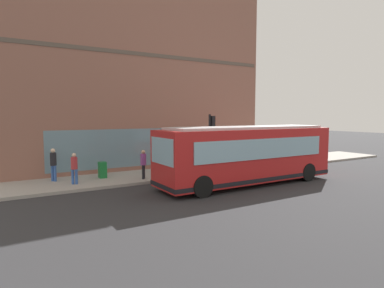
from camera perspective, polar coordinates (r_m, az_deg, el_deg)
name	(u,v)px	position (r m, az deg, el deg)	size (l,w,h in m)	color
ground	(202,190)	(16.01, 1.82, -8.09)	(120.00, 120.00, 0.00)	#2D2D30
sidewalk_curb	(162,174)	(19.80, -5.24, -5.33)	(3.72, 40.00, 0.15)	#9E9991
building_corner	(130,72)	(24.49, -10.84, 12.41)	(6.78, 18.13, 13.64)	#8C5B4C
city_bus_nearside	(247,155)	(17.31, 9.71, -1.93)	(2.63, 10.05, 3.07)	red
traffic_light_near_corner	(211,132)	(19.66, 3.45, 2.13)	(0.32, 0.49, 3.56)	black
fire_hydrant	(191,168)	(19.35, -0.20, -4.24)	(0.35, 0.35, 0.74)	gold
pedestrian_by_light_pole	(143,162)	(17.96, -8.59, -3.24)	(0.32, 0.32, 1.60)	black
pedestrian_near_hydrant	(53,162)	(18.61, -23.30, -3.00)	(0.32, 0.32, 1.76)	#3359A5
pedestrian_near_building_entrance	(241,153)	(21.33, 8.67, -1.57)	(0.32, 0.32, 1.80)	#8C3F8C
pedestrian_walking_along_curb	(74,166)	(17.45, -20.09, -3.75)	(0.32, 0.32, 1.60)	#3359A5
newspaper_vending_box	(103,170)	(18.80, -15.54, -4.42)	(0.44, 0.43, 0.90)	#197233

